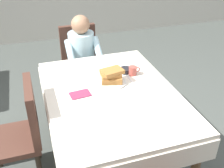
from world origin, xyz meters
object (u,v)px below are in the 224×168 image
(chair_diner, at_px, (80,59))
(breakfast_stack, at_px, (112,76))
(dining_table_main, at_px, (111,100))
(bowl_butter, at_px, (126,70))
(knife_right_of_plate, at_px, (131,80))
(fork_left_of_plate, at_px, (91,87))
(cup_coffee, at_px, (133,71))
(diner_person, at_px, (82,53))
(plate_breakfast, at_px, (111,82))
(chair_left_side, at_px, (23,129))
(spoon_near_edge, at_px, (126,101))

(chair_diner, bearing_deg, breakfast_stack, 94.51)
(dining_table_main, relative_size, bowl_butter, 13.85)
(bowl_butter, distance_m, knife_right_of_plate, 0.17)
(fork_left_of_plate, bearing_deg, cup_coffee, -76.04)
(bowl_butter, bearing_deg, dining_table_main, -129.06)
(dining_table_main, height_order, fork_left_of_plate, fork_left_of_plate)
(diner_person, bearing_deg, breakfast_stack, 95.31)
(plate_breakfast, bearing_deg, chair_left_side, -169.54)
(chair_diner, xyz_separation_m, diner_person, (-0.00, -0.16, 0.14))
(cup_coffee, height_order, bowl_butter, cup_coffee)
(chair_diner, height_order, fork_left_of_plate, chair_diner)
(spoon_near_edge, bearing_deg, dining_table_main, 123.90)
(chair_diner, height_order, breakfast_stack, chair_diner)
(plate_breakfast, bearing_deg, knife_right_of_plate, -6.01)
(cup_coffee, xyz_separation_m, fork_left_of_plate, (-0.44, -0.10, -0.04))
(chair_left_side, xyz_separation_m, spoon_near_edge, (0.84, -0.18, 0.21))
(dining_table_main, relative_size, breakfast_stack, 6.96)
(dining_table_main, height_order, diner_person, diner_person)
(chair_left_side, xyz_separation_m, knife_right_of_plate, (1.00, 0.13, 0.21))
(breakfast_stack, height_order, cup_coffee, breakfast_stack)
(diner_person, xyz_separation_m, bowl_butter, (0.27, -0.72, 0.09))
(chair_diner, distance_m, cup_coffee, 1.02)
(chair_diner, xyz_separation_m, cup_coffee, (0.32, -0.94, 0.25))
(plate_breakfast, xyz_separation_m, fork_left_of_plate, (-0.19, -0.02, -0.01))
(dining_table_main, xyz_separation_m, cup_coffee, (0.29, 0.23, 0.13))
(cup_coffee, relative_size, fork_left_of_plate, 0.63)
(dining_table_main, distance_m, knife_right_of_plate, 0.28)
(diner_person, height_order, breakfast_stack, diner_person)
(bowl_butter, bearing_deg, diner_person, 110.75)
(dining_table_main, distance_m, cup_coffee, 0.39)
(dining_table_main, xyz_separation_m, spoon_near_edge, (0.07, -0.18, 0.09))
(diner_person, distance_m, bowl_butter, 0.77)
(spoon_near_edge, bearing_deg, fork_left_of_plate, 137.59)
(plate_breakfast, bearing_deg, cup_coffee, 18.13)
(breakfast_stack, bearing_deg, bowl_butter, 38.47)
(dining_table_main, xyz_separation_m, chair_left_side, (-0.77, 0.00, -0.12))
(cup_coffee, height_order, fork_left_of_plate, cup_coffee)
(plate_breakfast, xyz_separation_m, spoon_near_edge, (0.03, -0.33, -0.01))
(dining_table_main, xyz_separation_m, chair_diner, (-0.03, 1.17, -0.12))
(fork_left_of_plate, bearing_deg, chair_left_side, 102.74)
(chair_diner, relative_size, breakfast_stack, 4.25)
(chair_diner, xyz_separation_m, spoon_near_edge, (0.10, -1.35, 0.21))
(breakfast_stack, bearing_deg, chair_left_side, -170.06)
(chair_diner, relative_size, chair_left_side, 1.00)
(dining_table_main, bearing_deg, diner_person, 91.83)
(dining_table_main, relative_size, plate_breakfast, 5.44)
(dining_table_main, height_order, chair_left_side, chair_left_side)
(dining_table_main, distance_m, breakfast_stack, 0.22)
(dining_table_main, xyz_separation_m, fork_left_of_plate, (-0.15, 0.13, 0.09))
(cup_coffee, distance_m, bowl_butter, 0.08)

